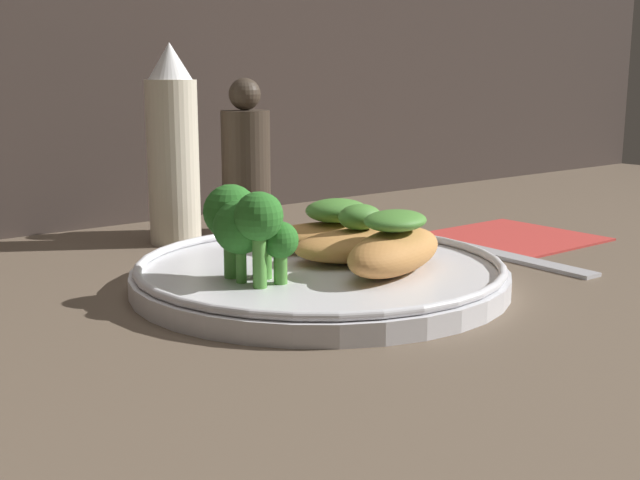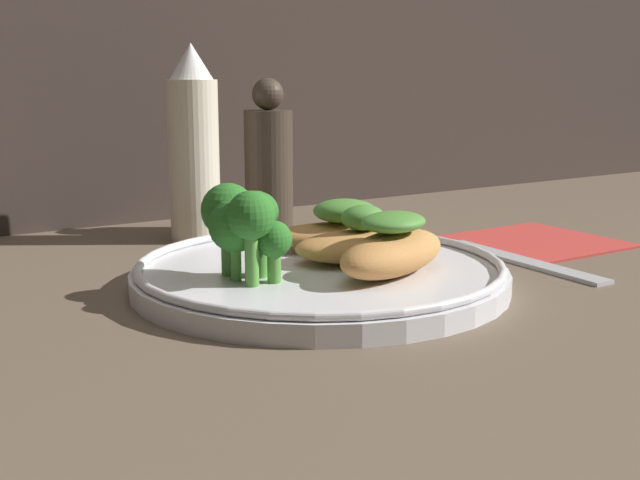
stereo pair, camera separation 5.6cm
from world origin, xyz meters
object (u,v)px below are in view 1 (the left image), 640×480
sauce_bottle (173,149)px  pepper_grinder (246,165)px  plate (320,273)px  broccoli_bunch (250,222)px

sauce_bottle → pepper_grinder: (7.61, 0.00, -1.91)cm
plate → pepper_grinder: (7.07, 20.11, 5.47)cm
plate → sauce_bottle: bearing=91.5°
plate → pepper_grinder: pepper_grinder is taller
broccoli_bunch → sauce_bottle: bearing=75.1°
plate → pepper_grinder: size_ratio=1.83×
plate → pepper_grinder: 22.01cm
broccoli_bunch → pepper_grinder: 24.09cm
broccoli_bunch → pepper_grinder: (13.01, 20.25, 1.10)cm
plate → broccoli_bunch: (-5.93, -0.14, 4.37)cm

